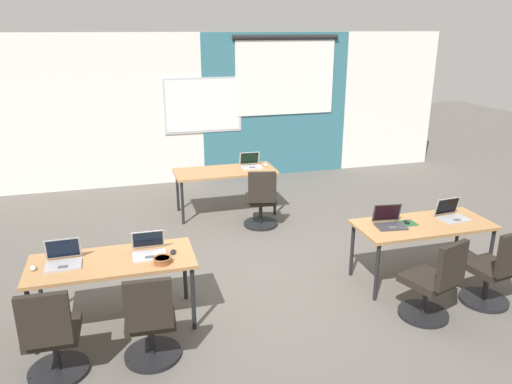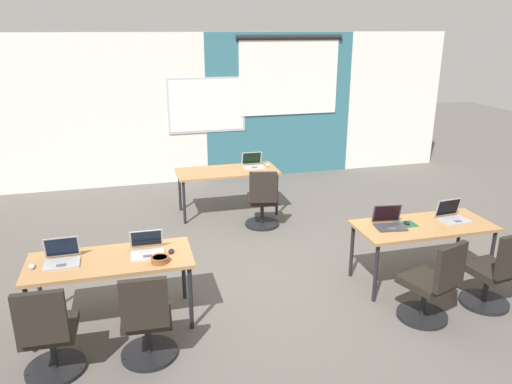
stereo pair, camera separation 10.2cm
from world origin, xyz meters
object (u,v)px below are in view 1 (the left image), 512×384
Objects in this scene: desk_near_left at (112,266)px; laptop_near_right_end at (452,215)px; mouse_near_left_end at (33,268)px; mouse_near_left_inner at (173,252)px; chair_near_right_inner at (433,286)px; chair_near_left_inner at (151,325)px; mouse_near_right_inner at (407,222)px; chair_near_right_end at (494,274)px; laptop_far_right at (251,164)px; chair_far_right at (261,203)px; chair_near_left_end at (53,341)px; snack_bowl at (162,260)px; desk_far_center at (225,174)px; mouse_far_right at (266,165)px; laptop_near_left_inner at (149,250)px; laptop_near_right_inner at (389,221)px; laptop_near_left_end at (63,259)px; desk_near_right at (423,228)px.

laptop_near_right_end is at bearing 0.64° from desk_near_left.
mouse_near_left_end is 1.01× the size of mouse_near_left_inner.
chair_near_right_inner and chair_near_left_inner have the same top height.
mouse_near_right_inner is 0.11× the size of chair_near_right_end.
laptop_far_right is at bearing 115.73° from laptop_near_right_end.
chair_far_right is at bearing 53.59° from mouse_near_left_inner.
chair_near_left_end is at bearing -74.34° from mouse_near_left_end.
mouse_near_right_inner is at bearing 5.05° from snack_bowl.
chair_near_right_inner is 2.67m from mouse_near_left_inner.
chair_near_right_end is at bearing -177.47° from chair_near_left_inner.
desk_far_center is 0.70m from mouse_far_right.
laptop_near_left_inner reaches higher than chair_far_right.
laptop_far_right is 0.37× the size of chair_near_left_inner.
mouse_near_left_end is at bearing -30.35° from chair_near_right_inner.
desk_near_left is 0.72m from mouse_near_left_end.
laptop_near_right_inner is 0.40× the size of chair_near_right_inner.
laptop_far_right is at bearing -94.67° from chair_near_right_inner.
laptop_near_left_inner is (1.08, 0.04, 0.03)m from mouse_near_left_end.
laptop_near_left_end is 1.12m from chair_near_left_inner.
mouse_near_left_end is 0.12× the size of chair_near_left_end.
laptop_near_right_end reaches higher than desk_near_left.
laptop_near_left_end is 0.95m from snack_bowl.
laptop_near_right_inner is at bearing 173.04° from desk_near_right.
mouse_far_right is at bearing 54.78° from laptop_near_left_inner.
laptop_near_right_end is 2.00× the size of snack_bowl.
chair_near_right_inner reaches higher than mouse_far_right.
chair_near_left_inner reaches higher than mouse_near_left_end.
snack_bowl is (-2.60, -0.25, -0.01)m from laptop_near_right_inner.
mouse_near_left_end is 4.10m from laptop_far_right.
snack_bowl is at bearing -150.99° from chair_near_left_end.
mouse_far_right is 0.29× the size of laptop_near_right_inner.
mouse_near_left_inner is (0.60, -0.01, 0.08)m from desk_near_left.
chair_near_right_inner reaches higher than mouse_near_left_end.
chair_near_left_end is 9.17× the size of mouse_near_right_inner.
desk_far_center is 4.39× the size of laptop_near_right_inner.
chair_near_left_end is at bearing -168.72° from mouse_near_right_inner.
laptop_near_left_end reaches higher than chair_near_right_end.
mouse_near_left_end is 0.12× the size of chair_far_right.
laptop_near_left_end reaches higher than mouse_near_right_inner.
desk_far_center is at bearing 66.94° from snack_bowl.
snack_bowl is at bearing 178.77° from laptop_near_right_end.
laptop_near_right_inner reaches higher than mouse_near_left_end.
chair_near_left_end is at bearing -122.84° from desk_far_center.
chair_near_left_inner reaches higher than desk_near_right.
mouse_far_right is (2.89, 2.84, -0.03)m from laptop_near_left_end.
desk_near_right is 4.09m from chair_near_left_end.
laptop_far_right reaches higher than chair_near_left_end.
laptop_near_left_end is (-0.45, 0.04, 0.11)m from desk_near_left.
desk_near_right is (3.50, 0.00, 0.00)m from desk_near_left.
mouse_far_right is 0.30× the size of laptop_near_right_end.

